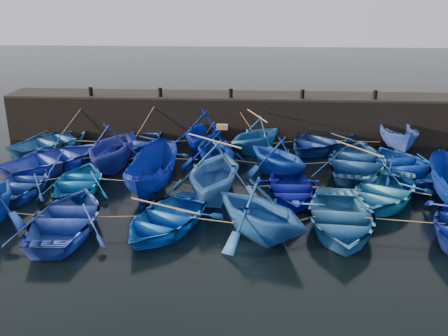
# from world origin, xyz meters

# --- Properties ---
(ground) EXTENTS (120.00, 120.00, 0.00)m
(ground) POSITION_xyz_m (0.00, 0.00, 0.00)
(ground) COLOR black
(ground) RESTS_ON ground
(quay_wall) EXTENTS (26.00, 2.50, 2.50)m
(quay_wall) POSITION_xyz_m (0.00, 10.50, 1.25)
(quay_wall) COLOR black
(quay_wall) RESTS_ON ground
(quay_top) EXTENTS (26.00, 2.50, 0.12)m
(quay_top) POSITION_xyz_m (0.00, 10.50, 2.56)
(quay_top) COLOR black
(quay_top) RESTS_ON quay_wall
(bollard_0) EXTENTS (0.24, 0.24, 0.50)m
(bollard_0) POSITION_xyz_m (-8.00, 9.60, 2.87)
(bollard_0) COLOR black
(bollard_0) RESTS_ON quay_top
(bollard_1) EXTENTS (0.24, 0.24, 0.50)m
(bollard_1) POSITION_xyz_m (-4.00, 9.60, 2.87)
(bollard_1) COLOR black
(bollard_1) RESTS_ON quay_top
(bollard_2) EXTENTS (0.24, 0.24, 0.50)m
(bollard_2) POSITION_xyz_m (0.00, 9.60, 2.87)
(bollard_2) COLOR black
(bollard_2) RESTS_ON quay_top
(bollard_3) EXTENTS (0.24, 0.24, 0.50)m
(bollard_3) POSITION_xyz_m (4.00, 9.60, 2.87)
(bollard_3) COLOR black
(bollard_3) RESTS_ON quay_top
(bollard_4) EXTENTS (0.24, 0.24, 0.50)m
(bollard_4) POSITION_xyz_m (8.00, 9.60, 2.87)
(bollard_4) COLOR black
(bollard_4) RESTS_ON quay_top
(boat_0) EXTENTS (5.57, 6.05, 1.02)m
(boat_0) POSITION_xyz_m (-9.65, 7.58, 0.51)
(boat_0) COLOR #1F538F
(boat_0) RESTS_ON ground
(boat_1) EXTENTS (4.70, 5.68, 1.02)m
(boat_1) POSITION_xyz_m (-5.29, 7.35, 0.51)
(boat_1) COLOR #1D3DBE
(boat_1) RESTS_ON ground
(boat_2) EXTENTS (4.37, 4.84, 2.25)m
(boat_2) POSITION_xyz_m (-1.41, 7.93, 1.12)
(boat_2) COLOR #001599
(boat_2) RESTS_ON ground
(boat_3) EXTENTS (5.07, 5.11, 2.04)m
(boat_3) POSITION_xyz_m (1.49, 7.67, 1.02)
(boat_3) COLOR #16549C
(boat_3) RESTS_ON ground
(boat_4) EXTENTS (6.45, 6.71, 1.13)m
(boat_4) POSITION_xyz_m (5.03, 8.36, 0.57)
(boat_4) COLOR navy
(boat_4) RESTS_ON ground
(boat_5) EXTENTS (1.73, 4.36, 1.67)m
(boat_5) POSITION_xyz_m (9.12, 8.27, 0.84)
(boat_5) COLOR #2846A0
(boat_5) RESTS_ON ground
(boat_6) EXTENTS (6.25, 6.50, 1.10)m
(boat_6) POSITION_xyz_m (-8.37, 4.59, 0.55)
(boat_6) COLOR #2236BC
(boat_6) RESTS_ON ground
(boat_7) EXTENTS (4.43, 4.97, 2.39)m
(boat_7) POSITION_xyz_m (-5.58, 4.70, 1.19)
(boat_7) COLOR navy
(boat_7) RESTS_ON ground
(boat_8) EXTENTS (3.19, 4.46, 0.92)m
(boat_8) POSITION_xyz_m (-3.55, 4.83, 0.46)
(boat_8) COLOR blue
(boat_8) RESTS_ON ground
(boat_9) EXTENTS (4.63, 4.94, 2.09)m
(boat_9) POSITION_xyz_m (-0.48, 4.78, 1.05)
(boat_9) COLOR navy
(boat_9) RESTS_ON ground
(boat_10) EXTENTS (4.83, 4.90, 1.95)m
(boat_10) POSITION_xyz_m (2.49, 4.35, 0.98)
(boat_10) COLOR #0D3CC2
(boat_10) RESTS_ON ground
(boat_11) EXTENTS (5.41, 6.62, 1.20)m
(boat_11) POSITION_xyz_m (6.35, 4.81, 0.60)
(boat_11) COLOR navy
(boat_11) RESTS_ON ground
(boat_12) EXTENTS (4.69, 5.82, 1.07)m
(boat_12) POSITION_xyz_m (8.49, 4.51, 0.54)
(boat_12) COLOR #083493
(boat_12) RESTS_ON ground
(boat_13) EXTENTS (3.08, 4.21, 0.86)m
(boat_13) POSITION_xyz_m (-8.65, 1.57, 0.43)
(boat_13) COLOR navy
(boat_13) RESTS_ON ground
(boat_14) EXTENTS (3.37, 4.46, 0.88)m
(boat_14) POSITION_xyz_m (-6.28, 1.90, 0.44)
(boat_14) COLOR #0C5FAC
(boat_14) RESTS_ON ground
(boat_15) EXTENTS (2.12, 4.92, 1.86)m
(boat_15) POSITION_xyz_m (-3.04, 1.71, 0.93)
(boat_15) COLOR navy
(boat_15) RESTS_ON ground
(boat_16) EXTENTS (4.80, 5.37, 2.56)m
(boat_16) POSITION_xyz_m (-0.29, 1.23, 1.28)
(boat_16) COLOR blue
(boat_16) RESTS_ON ground
(boat_17) EXTENTS (3.21, 4.39, 0.89)m
(boat_17) POSITION_xyz_m (2.93, 1.52, 0.44)
(boat_17) COLOR #090F88
(boat_17) RESTS_ON ground
(boat_18) EXTENTS (5.48, 6.06, 1.03)m
(boat_18) POSITION_xyz_m (6.72, 1.31, 0.52)
(boat_18) COLOR #2A7DC8
(boat_18) RESTS_ON ground
(boat_21) EXTENTS (3.78, 5.15, 1.04)m
(boat_21) POSITION_xyz_m (-5.43, -1.95, 0.52)
(boat_21) COLOR #213D9F
(boat_21) RESTS_ON ground
(boat_22) EXTENTS (4.79, 5.52, 0.96)m
(boat_22) POSITION_xyz_m (-1.87, -1.75, 0.48)
(boat_22) COLOR blue
(boat_22) RESTS_ON ground
(boat_23) EXTENTS (5.55, 5.54, 2.22)m
(boat_23) POSITION_xyz_m (1.57, -2.12, 1.11)
(boat_23) COLOR #154992
(boat_23) RESTS_ON ground
(boat_24) EXTENTS (4.10, 5.47, 1.08)m
(boat_24) POSITION_xyz_m (4.52, -1.41, 0.54)
(boat_24) COLOR #29669F
(boat_24) RESTS_ON ground
(wooden_crate) EXTENTS (0.53, 0.34, 0.23)m
(wooden_crate) POSITION_xyz_m (-0.18, 4.78, 2.21)
(wooden_crate) COLOR #976642
(wooden_crate) RESTS_ON boat_9
(mooring_ropes) EXTENTS (18.80, 11.72, 2.10)m
(mooring_ropes) POSITION_xyz_m (0.11, 5.06, 0.88)
(mooring_ropes) COLOR tan
(mooring_ropes) RESTS_ON ground
(loose_oars) EXTENTS (10.48, 11.50, 1.66)m
(loose_oars) POSITION_xyz_m (1.42, 2.99, 1.72)
(loose_oars) COLOR #99724C
(loose_oars) RESTS_ON ground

